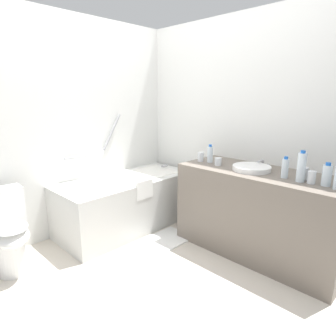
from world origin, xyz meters
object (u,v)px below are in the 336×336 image
object	(u,v)px
sink_basin	(252,168)
water_bottle_4	(285,168)
water_bottle_1	(301,167)
drinking_glass_0	(218,162)
bathtub	(127,201)
drinking_glass_2	(304,174)
drinking_glass_1	(312,177)
sink_faucet	(262,164)
bath_mat	(162,242)
water_bottle_0	(327,175)
water_bottle_2	(210,154)
drinking_glass_3	(201,157)
toilet	(7,231)

from	to	relation	value
sink_basin	water_bottle_4	bearing A→B (deg)	-95.53
water_bottle_1	drinking_glass_0	distance (m)	0.82
bathtub	water_bottle_1	distance (m)	1.91
water_bottle_1	drinking_glass_2	world-z (taller)	water_bottle_1
drinking_glass_1	drinking_glass_2	xyz separation A→B (m)	(0.07, 0.09, 0.00)
sink_faucet	water_bottle_4	world-z (taller)	water_bottle_4
sink_basin	bath_mat	world-z (taller)	sink_basin
sink_faucet	water_bottle_0	xyz separation A→B (m)	(-0.24, -0.65, 0.05)
water_bottle_1	water_bottle_2	size ratio (longest dim) A/B	1.37
sink_basin	drinking_glass_3	world-z (taller)	drinking_glass_3
water_bottle_1	water_bottle_4	size ratio (longest dim) A/B	1.39
water_bottle_2	drinking_glass_3	bearing A→B (deg)	104.38
drinking_glass_1	sink_faucet	bearing A→B (deg)	65.27
drinking_glass_3	bath_mat	size ratio (longest dim) A/B	0.15
water_bottle_2	drinking_glass_0	distance (m)	0.15
bathtub	drinking_glass_3	world-z (taller)	bathtub
water_bottle_0	water_bottle_1	distance (m)	0.19
drinking_glass_1	bath_mat	xyz separation A→B (m)	(-0.44, 1.26, -0.87)
drinking_glass_0	drinking_glass_1	xyz separation A→B (m)	(-0.00, -0.90, 0.01)
toilet	water_bottle_1	size ratio (longest dim) A/B	2.83
drinking_glass_0	drinking_glass_3	xyz separation A→B (m)	(0.02, 0.24, 0.01)
water_bottle_1	drinking_glass_1	xyz separation A→B (m)	(0.01, -0.08, -0.07)
water_bottle_0	drinking_glass_0	size ratio (longest dim) A/B	2.44
bathtub	drinking_glass_2	bearing A→B (deg)	-73.51
bathtub	drinking_glass_0	size ratio (longest dim) A/B	20.98
bath_mat	water_bottle_0	bearing A→B (deg)	-71.47
drinking_glass_1	drinking_glass_3	distance (m)	1.14
water_bottle_1	drinking_glass_3	xyz separation A→B (m)	(0.03, 1.05, -0.07)
water_bottle_1	drinking_glass_1	bearing A→B (deg)	-84.01
water_bottle_0	drinking_glass_3	bearing A→B (deg)	89.63
water_bottle_1	drinking_glass_3	bearing A→B (deg)	88.11
toilet	sink_faucet	xyz separation A→B (m)	(1.98, -1.30, 0.48)
bathtub	sink_basin	distance (m)	1.48
toilet	drinking_glass_1	size ratio (longest dim) A/B	7.13
sink_faucet	water_bottle_2	xyz separation A→B (m)	(-0.20, 0.49, 0.06)
sink_basin	sink_faucet	distance (m)	0.21
water_bottle_1	water_bottle_4	xyz separation A→B (m)	(0.03, 0.14, -0.04)
drinking_glass_2	drinking_glass_0	bearing A→B (deg)	94.92
sink_basin	water_bottle_4	world-z (taller)	water_bottle_4
sink_faucet	water_bottle_1	size ratio (longest dim) A/B	0.59
sink_faucet	drinking_glass_0	bearing A→B (deg)	125.68
bathtub	toilet	bearing A→B (deg)	179.22
water_bottle_0	drinking_glass_1	size ratio (longest dim) A/B	1.80
water_bottle_1	drinking_glass_2	size ratio (longest dim) A/B	2.51
toilet	drinking_glass_2	world-z (taller)	drinking_glass_2
sink_basin	bath_mat	distance (m)	1.20
sink_basin	water_bottle_0	xyz separation A→B (m)	(-0.03, -0.65, 0.06)
bathtub	water_bottle_2	xyz separation A→B (m)	(0.50, -0.80, 0.59)
water_bottle_2	water_bottle_4	distance (m)	0.81
water_bottle_1	bath_mat	bearing A→B (deg)	110.07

